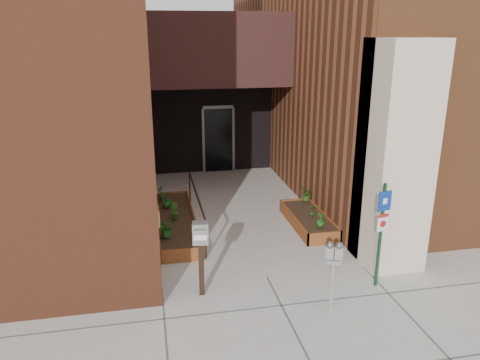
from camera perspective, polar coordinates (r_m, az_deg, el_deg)
ground at (r=9.19m, az=3.30°, el=-11.72°), size 80.00×80.00×0.00m
architecture at (r=14.74m, az=-4.22°, el=19.55°), size 20.00×14.60×10.00m
planter_left at (r=11.32m, az=-7.82°, el=-5.18°), size 0.90×3.60×0.30m
planter_right at (r=11.46m, az=8.32°, el=-4.92°), size 0.80×2.20×0.30m
handrail at (r=11.09m, az=-5.36°, el=-2.19°), size 0.04×3.34×0.90m
parking_meter at (r=7.88m, az=11.35°, el=-9.28°), size 0.30×0.19×1.27m
sign_post at (r=8.71m, az=16.91°, el=-5.23°), size 0.27×0.09×2.00m
payment_dropbox at (r=8.20m, az=-4.81°, el=-7.69°), size 0.30×0.24×1.39m
shrub_left_a at (r=10.16m, az=-8.97°, el=-5.72°), size 0.52×0.52×0.41m
shrub_left_b at (r=11.07m, az=-8.00°, el=-3.74°), size 0.29×0.29×0.38m
shrub_left_c at (r=11.79m, az=-8.95°, el=-2.34°), size 0.32×0.32×0.41m
shrub_left_d at (r=12.34m, az=-9.68°, el=-1.56°), size 0.23×0.23×0.37m
shrub_right_a at (r=10.68m, az=9.79°, el=-4.80°), size 0.26×0.26×0.33m
shrub_right_b at (r=11.21m, az=8.81°, el=-3.69°), size 0.20×0.20×0.31m
shrub_right_c at (r=12.20m, az=8.10°, el=-1.69°), size 0.45×0.45×0.37m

